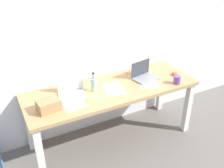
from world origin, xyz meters
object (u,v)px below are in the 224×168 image
Objects in this scene: cardboard_box at (49,105)px; computer_mouse at (175,74)px; beer_bottle at (94,84)px; laptop_right at (144,75)px; coffee_mug at (177,80)px; desk at (112,95)px; laptop_left at (72,91)px.

computer_mouse is at bearing 1.19° from cardboard_box.
laptop_right is at bearing 1.36° from beer_bottle.
beer_bottle is 0.55m from cardboard_box.
laptop_right is 1.21m from cardboard_box.
computer_mouse is at bearing 55.50° from coffee_mug.
cardboard_box reaches higher than desk.
beer_bottle reaches higher than cardboard_box.
cardboard_box is at bearing -166.24° from beer_bottle.
desk is 8.67× the size of beer_bottle.
desk is at bearing -5.56° from beer_bottle.
laptop_right reaches higher than desk.
laptop_left is 1.30m from computer_mouse.
laptop_right is 1.47× the size of cardboard_box.
computer_mouse is at bearing -16.47° from laptop_right.
laptop_left reaches higher than laptop_right.
laptop_left is 0.90m from laptop_right.
computer_mouse is 1.05× the size of coffee_mug.
desk is 0.47m from laptop_right.
computer_mouse is (1.05, -0.10, -0.07)m from beer_bottle.
cardboard_box is 1.47m from coffee_mug.
cardboard_box is at bearing -149.04° from laptop_left.
computer_mouse reaches higher than desk.
desk is at bearing 8.38° from cardboard_box.
desk is at bearing 160.68° from coffee_mug.
laptop_right is 0.66m from beer_bottle.
coffee_mug is (0.71, -0.25, 0.14)m from desk.
beer_bottle reaches higher than computer_mouse.
desk is 0.77m from cardboard_box.
computer_mouse is at bearing -5.33° from beer_bottle.
computer_mouse is (0.83, -0.08, 0.11)m from desk.
laptop_left is 1.50× the size of cardboard_box.
beer_bottle is (0.24, -0.04, 0.05)m from laptop_left.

